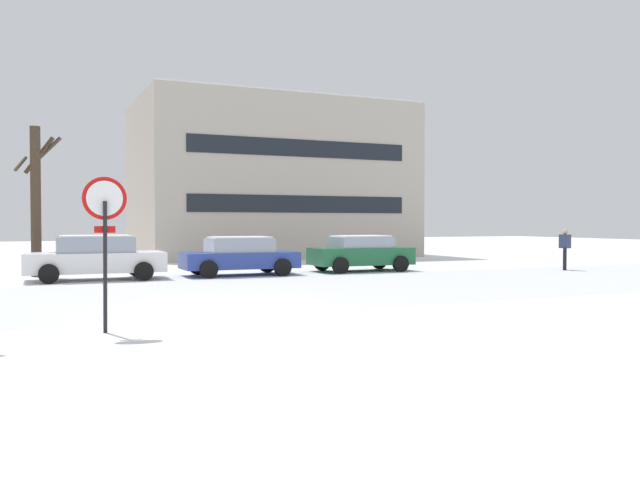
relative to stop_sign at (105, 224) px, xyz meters
name	(u,v)px	position (x,y,z in m)	size (l,w,h in m)	color
ground_plane	(226,310)	(2.80, 2.07, -1.95)	(120.00, 120.00, 0.00)	white
road_surface	(190,295)	(2.80, 5.60, -1.95)	(80.00, 9.07, 0.00)	silver
stop_sign	(105,224)	(0.00, 0.00, 0.00)	(0.76, 0.21, 2.78)	black
parked_car_white	(95,257)	(0.88, 11.48, -1.17)	(4.61, 2.22, 1.53)	white
parked_car_blue	(239,256)	(5.96, 11.34, -1.21)	(4.27, 2.13, 1.44)	#283D93
parked_car_green	(361,253)	(11.04, 11.34, -1.21)	(4.09, 2.13, 1.44)	#1E6038
pedestrian_crossing	(565,246)	(19.02, 8.46, -0.96)	(0.39, 0.45, 1.69)	black
tree_far_left	(36,197)	(-0.93, 13.85, 0.96)	(1.65, 1.30, 5.44)	#423326
building_far_right	(269,181)	(11.96, 24.83, 2.49)	(15.21, 10.08, 8.88)	#B2A899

